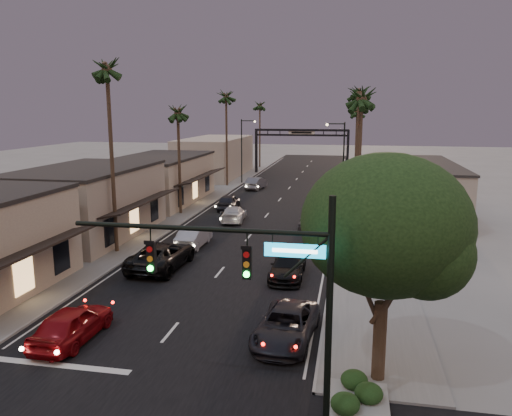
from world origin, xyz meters
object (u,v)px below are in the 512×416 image
at_px(streetlight_left, 244,146).
at_px(palm_lc, 178,108).
at_px(palm_ra, 362,92).
at_px(palm_far, 260,103).
at_px(palm_ld, 226,93).
at_px(palm_rb, 359,89).
at_px(oncoming_pickup, 162,255).
at_px(curbside_near, 286,325).
at_px(oncoming_red, 72,324).
at_px(palm_rc, 357,109).
at_px(oncoming_silver, 194,237).
at_px(streetlight_right, 341,156).
at_px(palm_lb, 107,64).
at_px(curbside_black, 288,266).
at_px(traffic_signal, 269,279).
at_px(corner_tree, 387,231).
at_px(arch, 301,140).

height_order(streetlight_left, palm_lc, palm_lc).
height_order(palm_ra, palm_far, same).
bearing_deg(palm_ld, palm_rb, -32.60).
bearing_deg(oncoming_pickup, palm_lc, -72.68).
height_order(palm_far, curbside_near, palm_far).
bearing_deg(oncoming_red, palm_rc, -102.06).
distance_m(streetlight_left, oncoming_pickup, 39.20).
xyz_separation_m(palm_far, oncoming_silver, (4.75, -53.34, -10.68)).
xyz_separation_m(palm_rb, oncoming_pickup, (-12.57, -24.84, -11.54)).
relative_size(streetlight_left, palm_ld, 0.63).
xyz_separation_m(streetlight_right, palm_lc, (-15.52, -9.00, 5.14)).
relative_size(palm_rb, palm_far, 1.08).
xyz_separation_m(palm_lb, palm_ld, (0.00, 33.00, -0.97)).
bearing_deg(palm_lb, oncoming_silver, 27.83).
bearing_deg(curbside_black, streetlight_right, 83.89).
bearing_deg(streetlight_left, palm_ld, -119.25).
bearing_deg(palm_lc, curbside_black, -52.77).
bearing_deg(curbside_black, traffic_signal, -85.85).
bearing_deg(palm_lb, oncoming_pickup, -31.51).
bearing_deg(curbside_near, curbside_black, 101.65).
distance_m(palm_ra, curbside_near, 17.73).
height_order(oncoming_silver, curbside_black, oncoming_silver).
bearing_deg(corner_tree, curbside_near, 145.31).
xyz_separation_m(palm_lb, palm_ra, (17.20, 2.00, -1.94)).
bearing_deg(streetlight_right, traffic_signal, -91.72).
bearing_deg(traffic_signal, palm_lb, 128.44).
distance_m(streetlight_left, palm_far, 20.96).
distance_m(palm_lc, curbside_near, 30.95).
xyz_separation_m(streetlight_left, oncoming_silver, (3.37, -33.34, -4.57)).
xyz_separation_m(corner_tree, arch, (-9.48, 62.55, -0.45)).
distance_m(palm_ld, palm_ra, 35.47).
xyz_separation_m(palm_ra, curbside_near, (-3.12, -13.78, -10.71)).
bearing_deg(streetlight_right, palm_far, 114.76).
bearing_deg(palm_far, traffic_signal, -79.30).
height_order(palm_ld, oncoming_silver, palm_ld).
xyz_separation_m(palm_ld, oncoming_silver, (5.05, -30.34, -11.66)).
height_order(traffic_signal, streetlight_left, streetlight_left).
bearing_deg(palm_ra, streetlight_right, 94.57).
bearing_deg(oncoming_red, palm_ra, -128.17).
xyz_separation_m(palm_rc, curbside_black, (-4.17, -45.15, -9.75)).
distance_m(palm_lc, palm_far, 42.01).
height_order(palm_lb, palm_rc, palm_lb).
height_order(palm_ld, palm_rc, palm_ld).
xyz_separation_m(arch, streetlight_left, (-6.92, -12.00, -0.20)).
height_order(palm_ra, oncoming_red, palm_ra).
bearing_deg(arch, streetlight_left, -119.97).
bearing_deg(curbside_black, oncoming_silver, 143.25).
height_order(palm_rb, palm_far, palm_rb).
distance_m(palm_lb, palm_rb, 27.94).
relative_size(palm_rb, curbside_near, 2.69).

